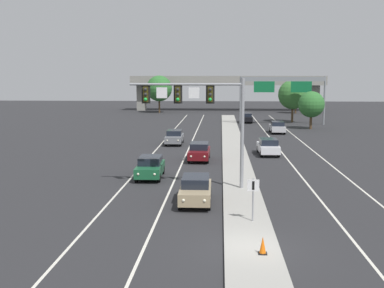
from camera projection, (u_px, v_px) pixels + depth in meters
name	position (u px, v px, depth m)	size (l,w,h in m)	color
ground_plane	(252.00, 250.00, 20.96)	(260.00, 260.00, 0.00)	#28282B
median_island	(238.00, 169.00, 38.75)	(2.40, 110.00, 0.15)	#9E9B93
lane_stripe_oncoming_center	(186.00, 156.00, 45.95)	(0.14, 100.00, 0.01)	silver
lane_stripe_receding_center	(285.00, 157.00, 45.40)	(0.14, 100.00, 0.01)	silver
edge_stripe_left	(151.00, 155.00, 46.15)	(0.14, 100.00, 0.01)	silver
edge_stripe_right	(321.00, 157.00, 45.21)	(0.14, 100.00, 0.01)	silver
overhead_signal_mast	(202.00, 107.00, 31.44)	(7.48, 0.44, 7.20)	gray
median_sign_post	(253.00, 193.00, 24.44)	(0.60, 0.10, 2.20)	gray
car_oncoming_tan	(196.00, 189.00, 28.64)	(1.86, 4.48, 1.58)	tan
car_oncoming_green	(150.00, 167.00, 35.81)	(1.91, 4.50, 1.58)	#195633
car_oncoming_darkred	(199.00, 151.00, 43.28)	(1.87, 4.49, 1.58)	#5B0F14
car_oncoming_grey	(174.00, 137.00, 53.64)	(1.85, 4.48, 1.58)	slate
car_receding_white	(268.00, 146.00, 46.37)	(1.91, 4.50, 1.58)	silver
car_receding_silver	(277.00, 127.00, 64.31)	(1.85, 4.48, 1.58)	#B7B7BC
car_receding_black	(246.00, 118.00, 79.14)	(1.82, 4.47, 1.58)	black
traffic_cone_median_nose	(263.00, 245.00, 20.00)	(0.36, 0.36, 0.74)	black
highway_sign_gantry	(283.00, 85.00, 75.22)	(13.28, 0.42, 7.50)	gray
overpass_bridge	(227.00, 84.00, 106.97)	(42.40, 6.40, 7.65)	gray
tree_far_right_a	(311.00, 104.00, 68.98)	(3.75, 3.75, 5.42)	#4C3823
tree_far_right_c	(293.00, 95.00, 79.28)	(4.82, 4.82, 6.98)	#4C3823
tree_far_left_c	(159.00, 88.00, 100.17)	(5.35, 5.35, 7.74)	#4C3823
tree_far_right_b	(296.00, 96.00, 98.96)	(3.72, 3.72, 5.39)	#4C3823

